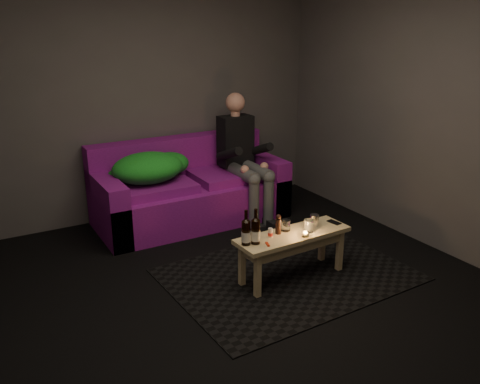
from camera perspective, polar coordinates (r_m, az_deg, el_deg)
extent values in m
plane|color=black|center=(4.09, 1.75, -11.96)|extent=(4.50, 4.50, 0.00)
plane|color=#4E4B4E|center=(5.61, -10.44, 10.41)|extent=(4.00, 0.00, 4.00)
plane|color=#4E4B4E|center=(4.94, 22.32, 8.21)|extent=(0.00, 4.50, 4.50)
cube|color=black|center=(4.46, 5.42, -9.20)|extent=(2.07, 1.54, 0.01)
cube|color=#75107D|center=(5.53, -5.48, -1.13)|extent=(2.01, 0.91, 0.42)
cube|color=#75107D|center=(5.71, -7.05, 3.98)|extent=(2.01, 0.22, 0.44)
cube|color=#75107D|center=(5.22, -14.59, -1.75)|extent=(0.20, 0.91, 0.62)
cube|color=#75107D|center=(5.91, 2.49, 1.28)|extent=(0.20, 0.91, 0.62)
cube|color=#75107D|center=(5.26, -9.52, 0.51)|extent=(0.75, 0.60, 0.10)
cube|color=#75107D|center=(5.59, -1.40, 1.88)|extent=(0.75, 0.60, 0.10)
ellipsoid|color=#167D1E|center=(5.23, -10.32, 2.67)|extent=(0.72, 0.56, 0.30)
ellipsoid|color=#167D1E|center=(5.46, -8.04, 3.15)|extent=(0.44, 0.36, 0.24)
ellipsoid|color=#167D1E|center=(5.29, -12.97, 1.90)|extent=(0.32, 0.26, 0.16)
cube|color=black|center=(5.66, -0.52, 5.78)|extent=(0.36, 0.22, 0.55)
sphere|color=#DA9988|center=(5.58, -0.54, 10.02)|extent=(0.21, 0.21, 0.21)
cylinder|color=#4C5056|center=(5.42, 0.27, 2.13)|extent=(0.14, 0.50, 0.14)
cylinder|color=#4C5056|center=(5.51, 1.90, 2.39)|extent=(0.14, 0.50, 0.14)
cylinder|color=#4C5056|center=(5.31, 1.58, -1.38)|extent=(0.11, 0.11, 0.51)
cylinder|color=#4C5056|center=(5.41, 3.21, -1.05)|extent=(0.11, 0.11, 0.51)
cube|color=black|center=(5.35, 1.89, -3.85)|extent=(0.09, 0.22, 0.06)
cube|color=black|center=(5.44, 3.52, -3.48)|extent=(0.09, 0.22, 0.06)
cube|color=tan|center=(4.25, 5.97, -4.84)|extent=(1.02, 0.36, 0.04)
cube|color=tan|center=(4.28, 5.94, -5.63)|extent=(0.89, 0.28, 0.09)
cube|color=tan|center=(4.03, 1.98, -9.41)|extent=(0.05, 0.05, 0.37)
cube|color=tan|center=(4.20, 0.22, -8.17)|extent=(0.05, 0.05, 0.37)
cube|color=tan|center=(4.52, 11.12, -6.50)|extent=(0.05, 0.05, 0.37)
cube|color=tan|center=(4.67, 9.21, -5.51)|extent=(0.05, 0.05, 0.37)
cylinder|color=black|center=(3.98, 0.67, -4.64)|extent=(0.07, 0.07, 0.20)
cylinder|color=white|center=(3.99, 0.67, -5.02)|extent=(0.07, 0.07, 0.08)
cone|color=black|center=(3.93, 0.68, -3.12)|extent=(0.07, 0.07, 0.03)
cylinder|color=black|center=(3.92, 0.68, -2.70)|extent=(0.03, 0.03, 0.09)
cylinder|color=black|center=(4.00, 1.76, -4.51)|extent=(0.07, 0.07, 0.20)
cylinder|color=white|center=(4.01, 1.76, -4.89)|extent=(0.07, 0.07, 0.08)
cone|color=black|center=(3.95, 1.78, -2.98)|extent=(0.07, 0.07, 0.03)
cylinder|color=black|center=(3.94, 1.78, -2.56)|extent=(0.03, 0.03, 0.09)
cylinder|color=silver|center=(4.13, 3.43, -4.59)|extent=(0.04, 0.04, 0.08)
cylinder|color=black|center=(4.20, 4.32, -3.87)|extent=(0.06, 0.06, 0.13)
cylinder|color=white|center=(4.27, 5.15, -3.75)|extent=(0.09, 0.09, 0.09)
cylinder|color=white|center=(4.18, 7.34, -4.70)|extent=(0.06, 0.06, 0.04)
sphere|color=orange|center=(4.18, 7.35, -4.56)|extent=(0.02, 0.02, 0.02)
cylinder|color=white|center=(4.27, 7.71, -3.78)|extent=(0.10, 0.10, 0.10)
cylinder|color=silver|center=(4.39, 8.35, -3.16)|extent=(0.09, 0.09, 0.10)
cube|color=black|center=(4.51, 10.52, -3.36)|extent=(0.08, 0.13, 0.01)
cube|color=#B9240B|center=(4.01, 3.10, -5.87)|extent=(0.04, 0.07, 0.01)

